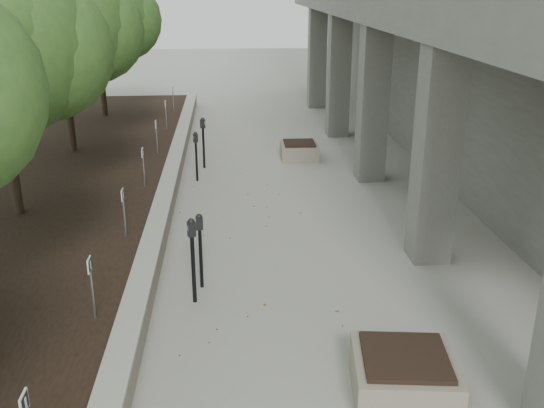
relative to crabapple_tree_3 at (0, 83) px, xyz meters
name	(u,v)px	position (x,y,z in m)	size (l,w,h in m)	color
retaining_wall	(166,200)	(2.97, 1.00, -2.87)	(0.39, 26.00, 0.50)	gray
planting_bed	(3,206)	(-0.70, 1.00, -2.92)	(7.00, 26.00, 0.40)	black
crabapple_tree_3	(0,83)	(0.00, 0.00, 0.00)	(4.60, 4.00, 5.44)	#346024
crabapple_tree_4	(63,54)	(0.00, 5.00, 0.00)	(4.60, 4.00, 5.44)	#346024
crabapple_tree_5	(98,38)	(0.00, 10.00, 0.00)	(4.60, 4.00, 5.44)	#346024
parking_sign_3	(92,288)	(2.45, -4.50, -2.24)	(0.04, 0.22, 0.96)	black
parking_sign_4	(124,213)	(2.45, -1.50, -2.24)	(0.04, 0.22, 0.96)	black
parking_sign_5	(144,168)	(2.45, 1.50, -2.24)	(0.04, 0.22, 0.96)	black
parking_sign_6	(157,137)	(2.45, 4.50, -2.24)	(0.04, 0.22, 0.96)	black
parking_sign_7	(166,115)	(2.45, 7.50, -2.24)	(0.04, 0.22, 0.96)	black
parking_sign_8	(173,99)	(2.45, 10.50, -2.24)	(0.04, 0.22, 0.96)	black
parking_meter_2	(193,261)	(3.83, -3.41, -2.38)	(0.15, 0.10, 1.49)	black
parking_meter_3	(201,251)	(3.93, -2.89, -2.44)	(0.13, 0.10, 1.36)	black
parking_meter_4	(196,157)	(3.60, 3.14, -2.45)	(0.13, 0.09, 1.34)	black
parking_meter_5	(203,143)	(3.76, 4.34, -2.39)	(0.14, 0.10, 1.45)	black
planter_front	(404,375)	(6.59, -6.04, -2.82)	(1.27, 1.27, 0.59)	gray
planter_back	(299,150)	(6.56, 5.10, -2.87)	(1.09, 1.09, 0.51)	gray
berry_scatter	(247,288)	(4.70, -3.00, -3.11)	(3.30, 14.10, 0.02)	maroon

